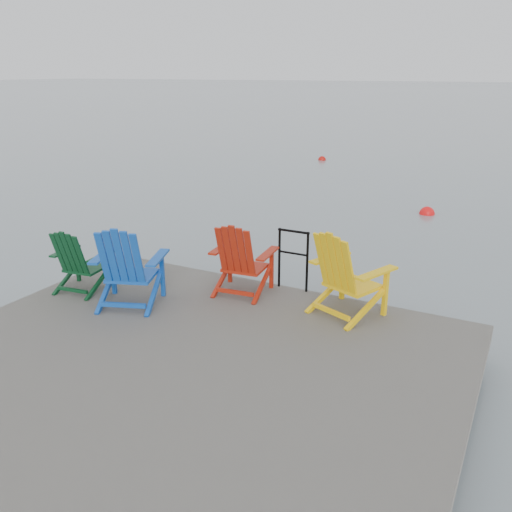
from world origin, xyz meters
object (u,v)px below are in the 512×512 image
at_px(chair_yellow, 346,273).
at_px(handrail, 293,254).
at_px(chair_blue, 127,265).
at_px(buoy_b, 322,160).
at_px(chair_red, 241,258).
at_px(chair_green, 79,260).
at_px(buoy_a, 427,214).

bearing_deg(chair_yellow, handrail, 174.67).
height_order(chair_blue, buoy_b, chair_blue).
bearing_deg(chair_red, chair_green, -160.75).
distance_m(chair_blue, chair_yellow, 2.89).
bearing_deg(chair_red, buoy_b, 100.43).
relative_size(chair_red, buoy_a, 2.68).
bearing_deg(buoy_a, chair_green, -109.98).
bearing_deg(buoy_a, chair_red, -98.21).
height_order(chair_green, buoy_a, chair_green).
xyz_separation_m(chair_red, chair_yellow, (1.54, -0.00, 0.04)).
height_order(handrail, chair_green, chair_green).
distance_m(chair_blue, buoy_b, 16.61).
height_order(chair_blue, buoy_a, chair_blue).
distance_m(chair_green, buoy_a, 9.54).
bearing_deg(chair_red, chair_blue, -142.96).
bearing_deg(buoy_a, chair_blue, -104.26).
distance_m(chair_yellow, buoy_b, 16.36).
bearing_deg(handrail, buoy_b, 109.29).
relative_size(buoy_a, buoy_b, 1.21).
height_order(handrail, buoy_b, handrail).
xyz_separation_m(chair_red, buoy_a, (1.14, 7.91, -1.03)).
distance_m(chair_red, chair_yellow, 1.54).
xyz_separation_m(chair_blue, chair_red, (1.14, 1.08, -0.04)).
relative_size(handrail, chair_blue, 0.78).
bearing_deg(chair_green, buoy_b, 91.58).
bearing_deg(handrail, chair_blue, -137.85).
relative_size(chair_green, buoy_a, 2.38).
bearing_deg(chair_green, handrail, 22.00).
distance_m(handrail, chair_red, 0.76).
height_order(chair_blue, chair_yellow, same).
xyz_separation_m(buoy_a, buoy_b, (-5.68, 7.23, 0.00)).
distance_m(chair_green, chair_yellow, 3.78).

